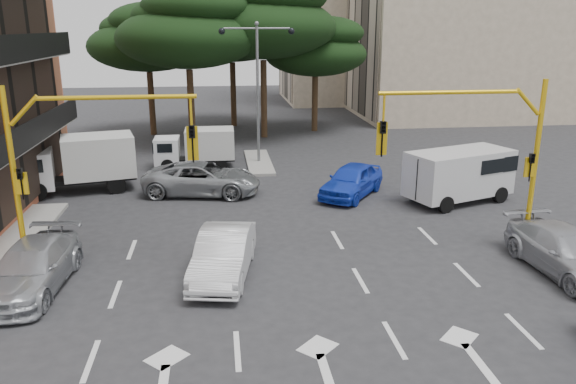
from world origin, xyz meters
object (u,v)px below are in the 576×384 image
Objects in this scene: street_lamp_center at (257,68)px; car_white_hatch at (224,254)px; signal_mast_right at (488,143)px; car_blue_compact at (352,180)px; car_silver_cross_a at (202,179)px; car_silver_wagon at (32,268)px; box_truck_a at (78,164)px; van_white at (459,176)px; car_silver_parked at (566,252)px; box_truck_b at (196,148)px; signal_mast_left at (72,154)px.

street_lamp_center is 15.96m from car_white_hatch.
car_blue_compact is at bearing 112.95° from signal_mast_right.
car_blue_compact is 0.81× the size of car_silver_cross_a.
car_blue_compact is (6.08, 8.09, 0.01)m from car_white_hatch.
box_truck_a reaches higher than car_silver_wagon.
van_white is (8.42, -8.45, -4.23)m from street_lamp_center.
car_silver_cross_a reaches higher than car_silver_parked.
box_truck_b is (-3.58, -0.57, -4.33)m from street_lamp_center.
car_blue_compact is 9.82m from box_truck_b.
signal_mast_right reaches higher than car_white_hatch.
signal_mast_left reaches higher than car_blue_compact.
car_blue_compact is at bearing 39.69° from car_silver_wagon.
car_blue_compact reaches higher than car_white_hatch.
van_white is (-0.28, 7.79, 0.48)m from car_silver_parked.
signal_mast_left is 1.21× the size of car_silver_parked.
car_white_hatch is at bearing 7.00° from car_silver_wagon.
car_blue_compact is 10.44m from car_silver_parked.
car_blue_compact reaches higher than car_silver_wagon.
signal_mast_left is at bearing 177.02° from car_white_hatch.
car_white_hatch is 0.94× the size of van_white.
signal_mast_right reaches higher than box_truck_b.
box_truck_b reaches higher than car_silver_cross_a.
car_white_hatch is 12.57m from van_white.
van_white is 17.82m from box_truck_a.
van_white is at bearing 18.56° from car_blue_compact.
box_truck_b reaches higher than car_silver_wagon.
signal_mast_right is 1.34× the size of box_truck_b.
signal_mast_right reaches higher than car_blue_compact.
car_silver_wagon is 1.01× the size of van_white.
car_silver_parked reaches higher than car_silver_wagon.
car_silver_cross_a is 6.03m from box_truck_a.
car_silver_wagon is at bearing -108.76° from car_blue_compact.
van_white reaches higher than car_blue_compact.
street_lamp_center reaches higher than car_white_hatch.
car_silver_cross_a is at bearing 105.66° from car_white_hatch.
signal_mast_right is 1.10× the size of box_truck_a.
car_silver_wagon is (-14.80, -1.33, -3.18)m from signal_mast_right.
van_white is at bearing -123.18° from box_truck_b.
signal_mast_right is 1.00× the size of signal_mast_left.
box_truck_a is at bearing -122.06° from van_white.
car_white_hatch is (-2.25, -15.09, -4.69)m from street_lamp_center.
car_silver_wagon is at bearing 162.75° from car_silver_cross_a.
van_white is (16.42, 6.89, 0.50)m from car_silver_wagon.
signal_mast_right is at bearing -64.09° from street_lamp_center.
car_white_hatch is (-9.05, -1.08, -3.14)m from signal_mast_right.
signal_mast_left is at bearing 168.43° from car_silver_parked.
car_silver_parked is 21.16m from box_truck_a.
box_truck_b is at bearing 76.49° from signal_mast_left.
street_lamp_center is 19.01m from car_silver_parked.
street_lamp_center is 1.62× the size of van_white.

